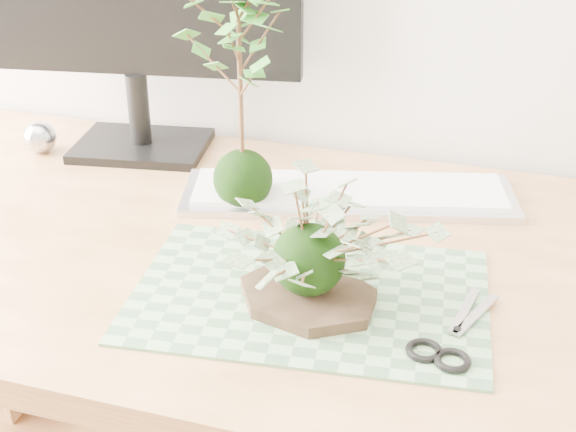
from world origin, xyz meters
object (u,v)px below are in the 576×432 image
object	(u,v)px
desk	(265,299)
keyboard	(348,193)
ivy_kokedama	(309,229)
maple_kokedama	(239,35)

from	to	relation	value
desk	keyboard	bearing A→B (deg)	66.20
desk	ivy_kokedama	size ratio (longest dim) A/B	5.28
keyboard	ivy_kokedama	bearing A→B (deg)	-100.83
ivy_kokedama	keyboard	xyz separation A→B (m)	(-0.02, 0.29, -0.09)
desk	keyboard	size ratio (longest dim) A/B	3.07
desk	ivy_kokedama	xyz separation A→B (m)	(0.10, -0.12, 0.19)
desk	maple_kokedama	size ratio (longest dim) A/B	4.37
ivy_kokedama	desk	bearing A→B (deg)	128.68
maple_kokedama	keyboard	distance (m)	0.29
ivy_kokedama	maple_kokedama	world-z (taller)	maple_kokedama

